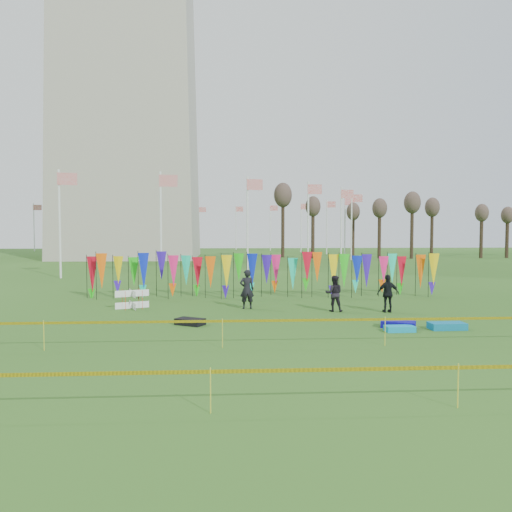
{
  "coord_description": "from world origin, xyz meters",
  "views": [
    {
      "loc": [
        -1.76,
        -17.53,
        3.56
      ],
      "look_at": [
        -0.36,
        6.0,
        2.33
      ],
      "focal_mm": 35.0,
      "sensor_mm": 36.0,
      "label": 1
    }
  ],
  "objects": [
    {
      "name": "banner_row",
      "position": [
        0.28,
        8.88,
        1.38
      ],
      "size": [
        18.64,
        0.64,
        2.26
      ],
      "color": "black",
      "rests_on": "ground"
    },
    {
      "name": "box_kite",
      "position": [
        -6.02,
        5.15,
        0.43
      ],
      "size": [
        0.77,
        0.77,
        0.86
      ],
      "rotation": [
        0.0,
        0.0,
        0.38
      ],
      "color": "red",
      "rests_on": "ground"
    },
    {
      "name": "caution_tape_near",
      "position": [
        -0.22,
        -2.64,
        0.78
      ],
      "size": [
        26.0,
        0.02,
        0.9
      ],
      "color": "#E2C904",
      "rests_on": "ground"
    },
    {
      "name": "caution_tape_far",
      "position": [
        -0.22,
        -7.99,
        0.78
      ],
      "size": [
        26.0,
        0.02,
        0.9
      ],
      "color": "#E2C904",
      "rests_on": "ground"
    },
    {
      "name": "ground",
      "position": [
        0.0,
        0.0,
        0.0
      ],
      "size": [
        160.0,
        160.0,
        0.0
      ],
      "primitive_type": "plane",
      "color": "#234C15",
      "rests_on": "ground"
    },
    {
      "name": "person_right",
      "position": [
        5.2,
        3.47,
        0.82
      ],
      "size": [
        0.98,
        0.58,
        1.64
      ],
      "primitive_type": "imported",
      "rotation": [
        0.0,
        0.0,
        3.18
      ],
      "color": "black",
      "rests_on": "ground"
    },
    {
      "name": "kite_bag_black",
      "position": [
        -3.13,
        1.13,
        0.12
      ],
      "size": [
        1.2,
        1.05,
        0.24
      ],
      "primitive_type": "cube",
      "rotation": [
        0.0,
        0.0,
        -0.53
      ],
      "color": "black",
      "rests_on": "ground"
    },
    {
      "name": "person_left",
      "position": [
        -0.84,
        4.83,
        0.89
      ],
      "size": [
        0.68,
        0.52,
        1.78
      ],
      "primitive_type": "imported",
      "rotation": [
        0.0,
        0.0,
        3.22
      ],
      "color": "black",
      "rests_on": "ground"
    },
    {
      "name": "tree_line",
      "position": [
        32.0,
        44.0,
        6.17
      ],
      "size": [
        53.92,
        1.92,
        7.84
      ],
      "color": "#3A2A1D",
      "rests_on": "ground"
    },
    {
      "name": "kite_bag_teal",
      "position": [
        6.13,
        -0.27,
        0.12
      ],
      "size": [
        1.29,
        0.65,
        0.24
      ],
      "primitive_type": "cube",
      "rotation": [
        0.0,
        0.0,
        0.03
      ],
      "color": "#0B72A2",
      "rests_on": "ground"
    },
    {
      "name": "flagpole_ring",
      "position": [
        -14.0,
        48.0,
        4.0
      ],
      "size": [
        57.4,
        56.16,
        8.0
      ],
      "color": "silver",
      "rests_on": "ground"
    },
    {
      "name": "kite_bag_blue",
      "position": [
        4.48,
        0.11,
        0.12
      ],
      "size": [
        1.34,
        1.07,
        0.25
      ],
      "primitive_type": "cube",
      "rotation": [
        0.0,
        0.0,
        -0.44
      ],
      "color": "#0D0998",
      "rests_on": "ground"
    },
    {
      "name": "person_mid",
      "position": [
        2.93,
        3.85,
        0.79
      ],
      "size": [
        0.83,
        0.59,
        1.58
      ],
      "primitive_type": "imported",
      "rotation": [
        0.0,
        0.0,
        2.98
      ],
      "color": "black",
      "rests_on": "ground"
    },
    {
      "name": "kite_bag_turquoise",
      "position": [
        4.3,
        -0.55,
        0.1
      ],
      "size": [
        1.03,
        0.54,
        0.2
      ],
      "primitive_type": "cube",
      "rotation": [
        0.0,
        0.0,
        0.04
      ],
      "color": "#0D99CD",
      "rests_on": "ground"
    }
  ]
}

